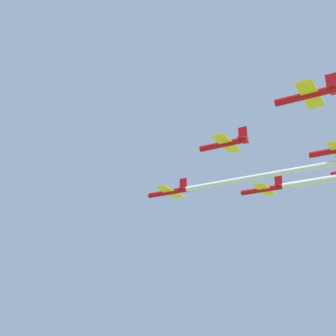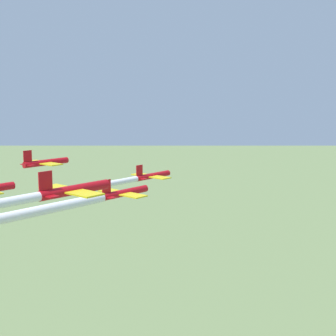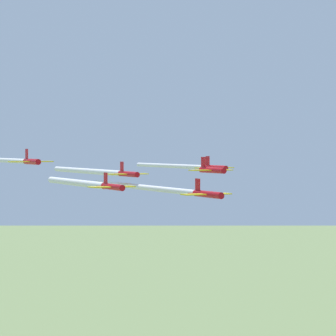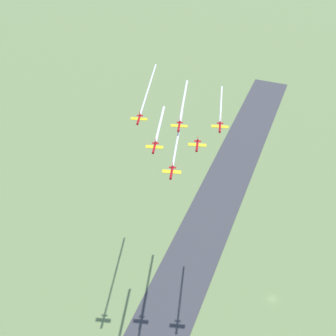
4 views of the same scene
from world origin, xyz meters
name	(u,v)px [view 2 (image 2 of 4)]	position (x,y,z in m)	size (l,w,h in m)	color
jet_0	(152,176)	(41.68, 34.70, 88.65)	(7.95, 8.12, 2.84)	#B20C14
jet_1	(45,162)	(41.53, 16.11, 91.89)	(7.95, 8.12, 2.84)	#B20C14
jet_2	(123,193)	(57.86, 25.54, 89.30)	(7.95, 8.12, 2.84)	#B20C14
jet_5	(72,190)	(74.04, 16.37, 93.37)	(7.95, 8.12, 2.84)	#B20C14
smoke_trail_0	(19,201)	(55.07, 11.51, 88.61)	(23.73, 40.13, 0.96)	white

